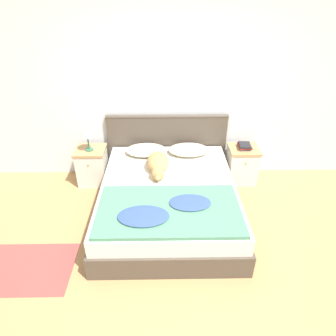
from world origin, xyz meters
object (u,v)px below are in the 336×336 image
(nightstand_right, at_px, (242,164))
(table_lamp, at_px, (87,133))
(bed, at_px, (168,200))
(pillow_right, at_px, (189,150))
(pillow_left, at_px, (146,150))
(book_stack, at_px, (245,146))
(nightstand_left, at_px, (92,166))
(dog, at_px, (158,164))

(nightstand_right, distance_m, table_lamp, 2.27)
(bed, bearing_deg, pillow_right, 68.26)
(pillow_left, relative_size, book_stack, 2.47)
(nightstand_left, height_order, nightstand_right, same)
(nightstand_left, relative_size, dog, 0.79)
(bed, xyz_separation_m, nightstand_left, (-1.10, 0.79, 0.03))
(dog, bearing_deg, nightstand_right, 21.09)
(pillow_left, bearing_deg, bed, -68.26)
(bed, relative_size, book_stack, 8.63)
(pillow_right, bearing_deg, bed, -111.74)
(nightstand_left, bearing_deg, nightstand_right, 0.00)
(bed, relative_size, table_lamp, 5.94)
(nightstand_right, height_order, book_stack, book_stack)
(pillow_left, distance_m, book_stack, 1.41)
(nightstand_right, distance_m, book_stack, 0.31)
(pillow_right, distance_m, book_stack, 0.80)
(bed, bearing_deg, book_stack, 35.71)
(bed, xyz_separation_m, pillow_right, (0.30, 0.76, 0.31))
(dog, height_order, book_stack, dog)
(bed, bearing_deg, dog, 111.46)
(pillow_left, bearing_deg, dog, -68.05)
(bed, height_order, nightstand_left, nightstand_left)
(nightstand_right, xyz_separation_m, pillow_right, (-0.80, -0.04, 0.27))
(bed, relative_size, nightstand_right, 3.66)
(table_lamp, bearing_deg, dog, -24.64)
(nightstand_right, bearing_deg, pillow_right, -177.27)
(book_stack, bearing_deg, pillow_left, -178.53)
(pillow_left, distance_m, table_lamp, 0.84)
(nightstand_left, distance_m, book_stack, 2.23)
(nightstand_right, distance_m, pillow_right, 0.85)
(dog, height_order, table_lamp, table_lamp)
(pillow_left, height_order, book_stack, book_stack)
(pillow_right, relative_size, book_stack, 2.47)
(bed, bearing_deg, pillow_left, 111.74)
(book_stack, xyz_separation_m, table_lamp, (-2.20, -0.02, 0.23))
(pillow_right, relative_size, dog, 0.83)
(nightstand_left, bearing_deg, book_stack, -0.06)
(nightstand_right, relative_size, table_lamp, 1.62)
(table_lamp, bearing_deg, nightstand_right, 0.68)
(pillow_left, bearing_deg, book_stack, 1.47)
(book_stack, bearing_deg, table_lamp, -179.38)
(book_stack, bearing_deg, dog, -159.01)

